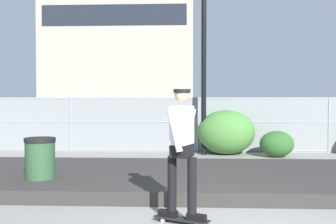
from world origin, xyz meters
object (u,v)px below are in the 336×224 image
object	(u,v)px
street_lamp	(204,10)
shrub_center	(277,144)
skater	(182,144)
shrub_left	(226,132)
trash_bin	(40,164)
parked_car_near	(71,121)
skateboard	(182,219)

from	to	relation	value
street_lamp	shrub_center	world-z (taller)	street_lamp
skater	shrub_left	xyz separation A→B (m)	(1.36, 7.13, -0.42)
skater	shrub_left	distance (m)	7.27
shrub_left	trash_bin	bearing A→B (deg)	-127.80
shrub_left	trash_bin	xyz separation A→B (m)	(-4.11, -5.29, -0.20)
parked_car_near	shrub_center	world-z (taller)	parked_car_near
skater	parked_car_near	distance (m)	12.74
trash_bin	shrub_center	bearing A→B (deg)	40.29
street_lamp	shrub_left	world-z (taller)	street_lamp
shrub_left	shrub_center	size ratio (longest dim) A/B	1.77
skater	trash_bin	distance (m)	3.36
shrub_center	trash_bin	bearing A→B (deg)	-139.71
parked_car_near	shrub_center	size ratio (longest dim) A/B	4.34
parked_car_near	trash_bin	world-z (taller)	parked_car_near
shrub_center	trash_bin	xyz separation A→B (m)	(-5.61, -4.75, 0.11)
skateboard	street_lamp	xyz separation A→B (m)	(0.63, 7.01, 4.58)
parked_car_near	shrub_left	world-z (taller)	parked_car_near
skater	street_lamp	world-z (taller)	street_lamp
skater	shrub_center	world-z (taller)	skater
skater	trash_bin	size ratio (longest dim) A/B	1.80
street_lamp	shrub_center	size ratio (longest dim) A/B	7.22
shrub_center	skater	bearing A→B (deg)	-113.46
street_lamp	trash_bin	xyz separation A→B (m)	(-3.37, -5.17, -4.12)
skateboard	shrub_center	xyz separation A→B (m)	(2.86, 6.59, 0.35)
skater	street_lamp	distance (m)	7.86
skateboard	shrub_center	world-z (taller)	shrub_center
skater	shrub_left	bearing A→B (deg)	79.20
shrub_center	street_lamp	bearing A→B (deg)	169.36
skateboard	parked_car_near	xyz separation A→B (m)	(-5.10, 11.67, 0.78)
skateboard	shrub_left	distance (m)	7.29
street_lamp	parked_car_near	size ratio (longest dim) A/B	1.66
street_lamp	trash_bin	size ratio (longest dim) A/B	7.34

